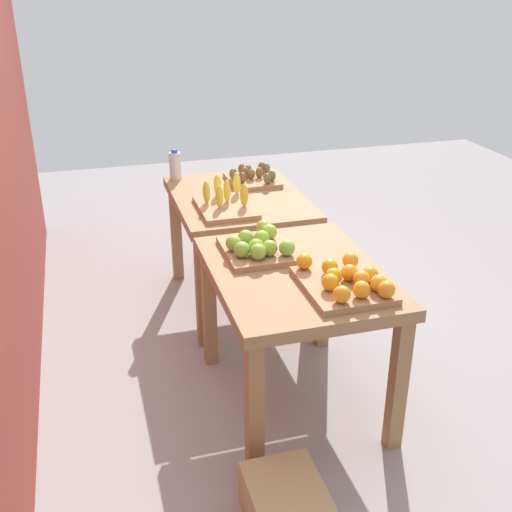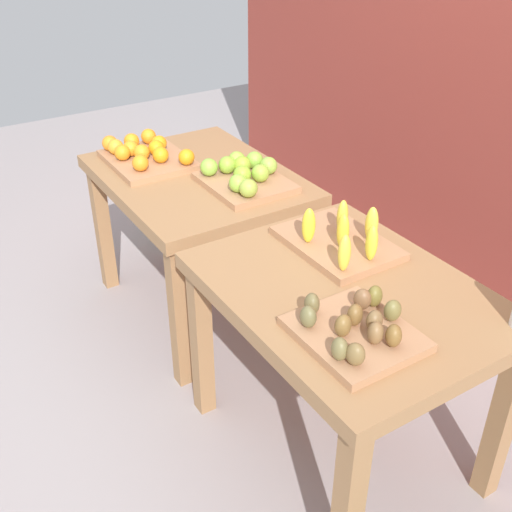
{
  "view_description": "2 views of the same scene",
  "coord_description": "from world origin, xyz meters",
  "px_view_note": "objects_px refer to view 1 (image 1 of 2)",
  "views": [
    {
      "loc": [
        -3.09,
        0.93,
        2.08
      ],
      "look_at": [
        0.03,
        0.03,
        0.58
      ],
      "focal_mm": 43.93,
      "sensor_mm": 36.0,
      "label": 1
    },
    {
      "loc": [
        1.88,
        -1.19,
        1.95
      ],
      "look_at": [
        0.02,
        -0.03,
        0.62
      ],
      "focal_mm": 43.83,
      "sensor_mm": 36.0,
      "label": 2
    }
  ],
  "objects_px": {
    "display_table_left": "(296,290)",
    "apple_bin": "(258,246)",
    "kiwi_bin": "(252,177)",
    "water_bottle": "(175,165)",
    "display_table_right": "(238,212)",
    "watermelon_pile": "(241,231)",
    "cardboard_produce_box": "(287,509)",
    "orange_bin": "(346,281)",
    "banana_crate": "(225,202)"
  },
  "relations": [
    {
      "from": "display_table_left",
      "to": "apple_bin",
      "type": "xyz_separation_m",
      "value": [
        0.22,
        0.13,
        0.16
      ]
    },
    {
      "from": "kiwi_bin",
      "to": "water_bottle",
      "type": "xyz_separation_m",
      "value": [
        0.23,
        0.48,
        0.06
      ]
    },
    {
      "from": "display_table_left",
      "to": "display_table_right",
      "type": "distance_m",
      "value": 1.12
    },
    {
      "from": "watermelon_pile",
      "to": "cardboard_produce_box",
      "type": "xyz_separation_m",
      "value": [
        -2.81,
        0.55,
        -0.02
      ]
    },
    {
      "from": "apple_bin",
      "to": "watermelon_pile",
      "type": "height_order",
      "value": "apple_bin"
    },
    {
      "from": "display_table_right",
      "to": "watermelon_pile",
      "type": "xyz_separation_m",
      "value": [
        0.9,
        -0.25,
        -0.52
      ]
    },
    {
      "from": "display_table_right",
      "to": "kiwi_bin",
      "type": "xyz_separation_m",
      "value": [
        0.22,
        -0.16,
        0.15
      ]
    },
    {
      "from": "kiwi_bin",
      "to": "cardboard_produce_box",
      "type": "distance_m",
      "value": 2.29
    },
    {
      "from": "display_table_right",
      "to": "apple_bin",
      "type": "height_order",
      "value": "apple_bin"
    },
    {
      "from": "cardboard_produce_box",
      "to": "orange_bin",
      "type": "bearing_deg",
      "value": -39.48
    },
    {
      "from": "orange_bin",
      "to": "apple_bin",
      "type": "distance_m",
      "value": 0.55
    },
    {
      "from": "display_table_left",
      "to": "watermelon_pile",
      "type": "xyz_separation_m",
      "value": [
        2.02,
        -0.25,
        -0.52
      ]
    },
    {
      "from": "display_table_right",
      "to": "water_bottle",
      "type": "relative_size",
      "value": 5.08
    },
    {
      "from": "display_table_right",
      "to": "cardboard_produce_box",
      "type": "bearing_deg",
      "value": 171.09
    },
    {
      "from": "display_table_left",
      "to": "display_table_right",
      "type": "bearing_deg",
      "value": 0.0
    },
    {
      "from": "apple_bin",
      "to": "kiwi_bin",
      "type": "xyz_separation_m",
      "value": [
        1.12,
        -0.28,
        -0.01
      ]
    },
    {
      "from": "apple_bin",
      "to": "water_bottle",
      "type": "height_order",
      "value": "water_bottle"
    },
    {
      "from": "orange_bin",
      "to": "apple_bin",
      "type": "bearing_deg",
      "value": 29.67
    },
    {
      "from": "kiwi_bin",
      "to": "cardboard_produce_box",
      "type": "relative_size",
      "value": 0.9
    },
    {
      "from": "display_table_left",
      "to": "banana_crate",
      "type": "relative_size",
      "value": 2.36
    },
    {
      "from": "display_table_left",
      "to": "display_table_right",
      "type": "height_order",
      "value": "same"
    },
    {
      "from": "kiwi_bin",
      "to": "display_table_right",
      "type": "bearing_deg",
      "value": 144.53
    },
    {
      "from": "display_table_left",
      "to": "water_bottle",
      "type": "xyz_separation_m",
      "value": [
        1.57,
        0.32,
        0.21
      ]
    },
    {
      "from": "banana_crate",
      "to": "water_bottle",
      "type": "relative_size",
      "value": 2.15
    },
    {
      "from": "display_table_right",
      "to": "orange_bin",
      "type": "relative_size",
      "value": 2.25
    },
    {
      "from": "apple_bin",
      "to": "watermelon_pile",
      "type": "distance_m",
      "value": 1.96
    },
    {
      "from": "water_bottle",
      "to": "cardboard_produce_box",
      "type": "bearing_deg",
      "value": -179.47
    },
    {
      "from": "water_bottle",
      "to": "watermelon_pile",
      "type": "distance_m",
      "value": 1.03
    },
    {
      "from": "display_table_right",
      "to": "banana_crate",
      "type": "distance_m",
      "value": 0.3
    },
    {
      "from": "display_table_right",
      "to": "cardboard_produce_box",
      "type": "height_order",
      "value": "display_table_right"
    },
    {
      "from": "display_table_right",
      "to": "watermelon_pile",
      "type": "bearing_deg",
      "value": -15.72
    },
    {
      "from": "orange_bin",
      "to": "kiwi_bin",
      "type": "bearing_deg",
      "value": -0.43
    },
    {
      "from": "display_table_right",
      "to": "water_bottle",
      "type": "height_order",
      "value": "water_bottle"
    },
    {
      "from": "kiwi_bin",
      "to": "water_bottle",
      "type": "distance_m",
      "value": 0.53
    },
    {
      "from": "cardboard_produce_box",
      "to": "water_bottle",
      "type": "bearing_deg",
      "value": 0.53
    },
    {
      "from": "apple_bin",
      "to": "cardboard_produce_box",
      "type": "relative_size",
      "value": 1.02
    },
    {
      "from": "display_table_right",
      "to": "water_bottle",
      "type": "bearing_deg",
      "value": 35.63
    },
    {
      "from": "watermelon_pile",
      "to": "water_bottle",
      "type": "bearing_deg",
      "value": 128.07
    },
    {
      "from": "display_table_left",
      "to": "watermelon_pile",
      "type": "height_order",
      "value": "display_table_left"
    },
    {
      "from": "display_table_right",
      "to": "apple_bin",
      "type": "xyz_separation_m",
      "value": [
        -0.9,
        0.13,
        0.16
      ]
    },
    {
      "from": "apple_bin",
      "to": "cardboard_produce_box",
      "type": "height_order",
      "value": "apple_bin"
    },
    {
      "from": "display_table_right",
      "to": "orange_bin",
      "type": "xyz_separation_m",
      "value": [
        -1.37,
        -0.15,
        0.15
      ]
    },
    {
      "from": "watermelon_pile",
      "to": "cardboard_produce_box",
      "type": "bearing_deg",
      "value": 168.88
    },
    {
      "from": "display_table_left",
      "to": "banana_crate",
      "type": "bearing_deg",
      "value": 8.29
    },
    {
      "from": "display_table_right",
      "to": "apple_bin",
      "type": "bearing_deg",
      "value": 172.01
    },
    {
      "from": "display_table_right",
      "to": "water_bottle",
      "type": "xyz_separation_m",
      "value": [
        0.45,
        0.32,
        0.21
      ]
    },
    {
      "from": "orange_bin",
      "to": "watermelon_pile",
      "type": "bearing_deg",
      "value": -2.7
    },
    {
      "from": "display_table_right",
      "to": "cardboard_produce_box",
      "type": "xyz_separation_m",
      "value": [
        -1.91,
        0.3,
        -0.54
      ]
    },
    {
      "from": "apple_bin",
      "to": "water_bottle",
      "type": "distance_m",
      "value": 1.36
    },
    {
      "from": "banana_crate",
      "to": "cardboard_produce_box",
      "type": "height_order",
      "value": "banana_crate"
    }
  ]
}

